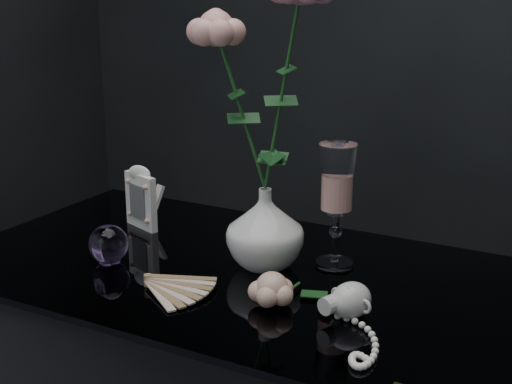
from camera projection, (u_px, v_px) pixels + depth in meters
The scene contains 8 objects.
vase at pixel (265, 228), 1.26m from camera, with size 0.14×0.14×0.14m, color white.
wine_glass at pixel (336, 206), 1.25m from camera, with size 0.07×0.07×0.22m, color white, non-canonical shape.
picture_frame at pixel (141, 197), 1.46m from camera, with size 0.10×0.08×0.13m, color white, non-canonical shape.
paperweight at pixel (109, 244), 1.28m from camera, with size 0.07×0.07×0.07m, color #B286DA, non-canonical shape.
paper_fan at pixel (148, 279), 1.19m from camera, with size 0.23×0.18×0.02m, color beige, non-canonical shape.
loose_rose at pixel (272, 289), 1.12m from camera, with size 0.12×0.16×0.06m, color beige, non-canonical shape.
pearl_jar at pixel (351, 299), 1.08m from camera, with size 0.19×0.20×0.06m, color silver, non-canonical shape.
roses at pixel (265, 73), 1.18m from camera, with size 0.23×0.13×0.44m.
Camera 1 is at (0.59, -0.97, 1.25)m, focal length 50.00 mm.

